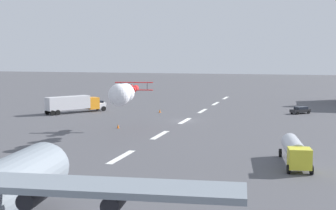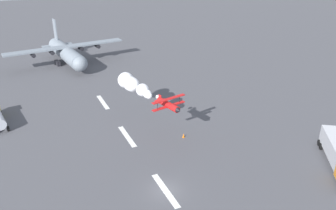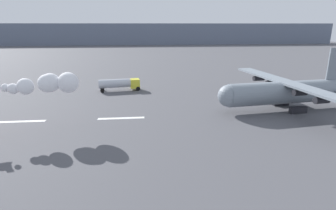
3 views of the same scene
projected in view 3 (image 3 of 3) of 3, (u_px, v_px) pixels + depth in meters
The scene contains 6 objects.
runway_stripe_4 at pixel (21, 121), 45.61m from camera, with size 8.00×0.90×0.01m, color white.
runway_stripe_5 at pixel (121, 118), 47.21m from camera, with size 8.00×0.90×0.01m, color white.
mountain_ridge_distant at pixel (94, 34), 218.46m from camera, with size 396.00×16.00×16.52m, color slate.
cargo_transport_plane at pixel (280, 92), 50.97m from camera, with size 25.27×33.61×11.43m.
stunt_biplane_red at pixel (43, 84), 40.58m from camera, with size 18.47×7.66×3.15m.
fuel_tanker_truck at pixel (120, 84), 66.54m from camera, with size 10.08×4.07×2.90m.
Camera 3 is at (36.83, -45.22, 15.57)m, focal length 29.16 mm.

